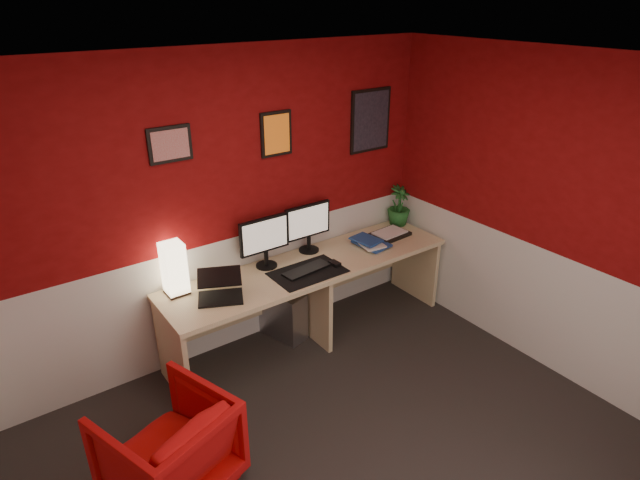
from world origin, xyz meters
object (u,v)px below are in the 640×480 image
(desk, at_px, (311,302))
(zen_tray, at_px, (390,234))
(shoji_lamp, at_px, (174,270))
(armchair, at_px, (169,447))
(laptop, at_px, (220,286))
(monitor_left, at_px, (265,235))
(potted_plant, at_px, (399,206))
(monitor_right, at_px, (309,221))
(pc_tower, at_px, (282,313))

(desk, distance_m, zen_tray, 1.02)
(shoji_lamp, distance_m, armchair, 1.30)
(laptop, distance_m, monitor_left, 0.63)
(desk, bearing_deg, shoji_lamp, 168.98)
(laptop, xyz_separation_m, armchair, (-0.75, -0.75, -0.52))
(desk, distance_m, potted_plant, 1.34)
(laptop, relative_size, monitor_right, 0.57)
(pc_tower, relative_size, armchair, 0.64)
(shoji_lamp, bearing_deg, pc_tower, -2.27)
(pc_tower, bearing_deg, shoji_lamp, 162.96)
(laptop, xyz_separation_m, pc_tower, (0.67, 0.24, -0.61))
(monitor_left, bearing_deg, pc_tower, -7.97)
(laptop, bearing_deg, armchair, -109.83)
(desk, relative_size, monitor_left, 4.48)
(desk, relative_size, zen_tray, 7.43)
(laptop, distance_m, zen_tray, 1.82)
(potted_plant, bearing_deg, desk, -170.25)
(desk, bearing_deg, monitor_right, 58.39)
(monitor_right, xyz_separation_m, zen_tray, (0.80, -0.18, -0.28))
(zen_tray, bearing_deg, shoji_lamp, 175.35)
(desk, height_order, monitor_left, monitor_left)
(pc_tower, bearing_deg, monitor_right, -5.66)
(zen_tray, bearing_deg, monitor_right, 167.04)
(zen_tray, bearing_deg, desk, -177.12)
(potted_plant, bearing_deg, monitor_left, -179.58)
(monitor_right, height_order, potted_plant, monitor_right)
(shoji_lamp, xyz_separation_m, armchair, (-0.52, -1.02, -0.61))
(desk, xyz_separation_m, zen_tray, (0.95, 0.05, 0.38))
(shoji_lamp, relative_size, armchair, 0.57)
(shoji_lamp, relative_size, laptop, 1.21)
(potted_plant, relative_size, armchair, 0.57)
(shoji_lamp, bearing_deg, monitor_right, 0.85)
(monitor_right, height_order, pc_tower, monitor_right)
(shoji_lamp, relative_size, monitor_left, 0.69)
(monitor_left, distance_m, potted_plant, 1.52)
(monitor_right, relative_size, pc_tower, 1.29)
(zen_tray, height_order, pc_tower, zen_tray)
(pc_tower, xyz_separation_m, armchair, (-1.42, -0.99, 0.09))
(monitor_right, xyz_separation_m, armchair, (-1.76, -1.04, -0.70))
(zen_tray, relative_size, potted_plant, 0.89)
(potted_plant, xyz_separation_m, armchair, (-2.82, -1.02, -0.61))
(monitor_left, bearing_deg, monitor_right, 4.64)
(pc_tower, bearing_deg, laptop, -175.15)
(desk, relative_size, potted_plant, 6.58)
(zen_tray, xyz_separation_m, armchair, (-2.56, -0.86, -0.43))
(laptop, relative_size, armchair, 0.47)
(desk, distance_m, armchair, 1.81)
(shoji_lamp, height_order, pc_tower, shoji_lamp)
(monitor_right, bearing_deg, shoji_lamp, -179.15)
(monitor_left, distance_m, pc_tower, 0.80)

